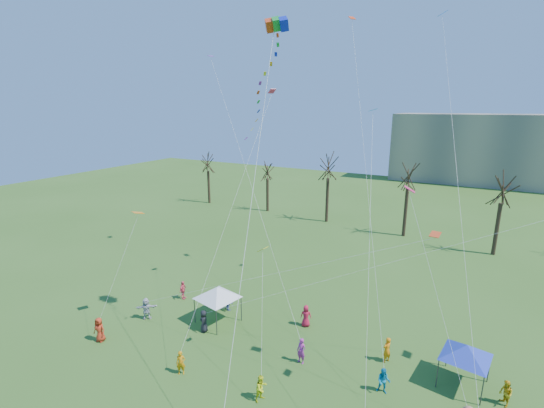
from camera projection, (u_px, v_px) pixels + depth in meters
The scene contains 6 objects.
bare_tree_row at pixel (405, 184), 49.45m from camera, with size 69.09×8.96×10.23m.
big_box_kite at pixel (266, 90), 22.55m from camera, with size 2.14×5.73×21.46m.
canopy_tent_white at pixel (217, 293), 29.59m from camera, with size 3.90×3.90×2.99m.
canopy_tent_blue at pixel (466, 351), 22.79m from camera, with size 3.68×3.68×2.79m.
festival_crowd at pixel (274, 351), 25.15m from camera, with size 26.63×11.19×1.86m.
small_kites_aloft at pixel (329, 152), 26.28m from camera, with size 31.98×17.39×33.43m.
Camera 1 is at (9.91, -14.21, 16.68)m, focal length 25.00 mm.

